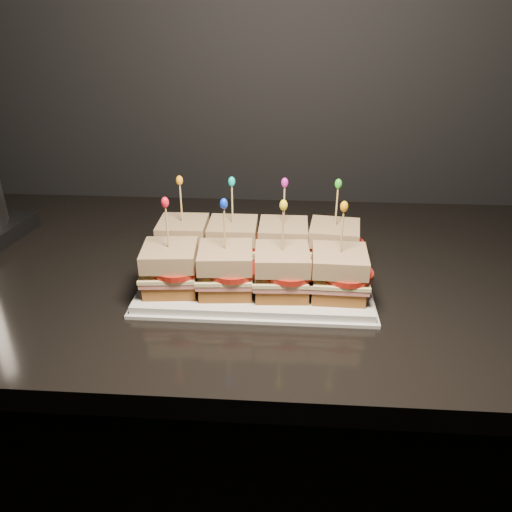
{
  "coord_description": "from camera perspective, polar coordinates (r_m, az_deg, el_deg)",
  "views": [
    {
      "loc": [
        -0.1,
        0.82,
        1.36
      ],
      "look_at": [
        -0.15,
        1.57,
        0.99
      ],
      "focal_mm": 35.0,
      "sensor_mm": 36.0,
      "label": 1
    }
  ],
  "objects": [
    {
      "name": "sandwich_0_ham",
      "position": [
        0.91,
        -8.22,
        1.18
      ],
      "size": [
        0.09,
        0.09,
        0.01
      ],
      "primitive_type": "cube",
      "rotation": [
        0.0,
        0.0,
        0.02
      ],
      "color": "#B9615E",
      "rests_on": "sandwich_0_bread_bot"
    },
    {
      "name": "sandwich_6_bread_bot",
      "position": [
        0.8,
        2.93,
        -3.42
      ],
      "size": [
        0.09,
        0.09,
        0.02
      ],
      "primitive_type": "cube",
      "rotation": [
        0.0,
        0.0,
        0.05
      ],
      "color": "#60350F",
      "rests_on": "platter"
    },
    {
      "name": "sandwich_5_frill",
      "position": [
        0.75,
        -3.7,
        5.99
      ],
      "size": [
        0.01,
        0.01,
        0.02
      ],
      "primitive_type": "ellipsoid",
      "color": "#0B32E3",
      "rests_on": "sandwich_5_pick"
    },
    {
      "name": "sandwich_1_pick",
      "position": [
        0.87,
        -2.73,
        5.67
      ],
      "size": [
        0.0,
        0.0,
        0.09
      ],
      "primitive_type": "cylinder",
      "color": "tan",
      "rests_on": "sandwich_1_bread_top"
    },
    {
      "name": "sandwich_2_pick",
      "position": [
        0.86,
        3.22,
        5.53
      ],
      "size": [
        0.0,
        0.0,
        0.09
      ],
      "primitive_type": "cylinder",
      "color": "tan",
      "rests_on": "sandwich_2_bread_top"
    },
    {
      "name": "sandwich_0_bread_top",
      "position": [
        0.9,
        -8.36,
        3.1
      ],
      "size": [
        0.09,
        0.09,
        0.03
      ],
      "primitive_type": "cube",
      "rotation": [
        0.0,
        0.0,
        0.02
      ],
      "color": "#5D3615",
      "rests_on": "sandwich_0_tomato"
    },
    {
      "name": "sandwich_6_ham",
      "position": [
        0.8,
        2.95,
        -2.46
      ],
      "size": [
        0.1,
        0.09,
        0.01
      ],
      "primitive_type": "cube",
      "rotation": [
        0.0,
        0.0,
        0.05
      ],
      "color": "#B9615E",
      "rests_on": "sandwich_6_bread_bot"
    },
    {
      "name": "sandwich_5_bread_top",
      "position": [
        0.79,
        -3.51,
        -0.12
      ],
      "size": [
        0.09,
        0.09,
        0.03
      ],
      "primitive_type": "cube",
      "rotation": [
        0.0,
        0.0,
        0.08
      ],
      "color": "#5D3615",
      "rests_on": "sandwich_5_tomato"
    },
    {
      "name": "platter",
      "position": [
        0.86,
        -0.0,
        -2.74
      ],
      "size": [
        0.38,
        0.23,
        0.02
      ],
      "primitive_type": "cube",
      "color": "white",
      "rests_on": "granite_slab"
    },
    {
      "name": "sandwich_6_tomato",
      "position": [
        0.78,
        3.85,
        -1.77
      ],
      "size": [
        0.08,
        0.08,
        0.01
      ],
      "primitive_type": "cylinder",
      "color": "#AC1F14",
      "rests_on": "sandwich_6_cheese"
    },
    {
      "name": "sandwich_3_pick",
      "position": [
        0.86,
        9.18,
        5.32
      ],
      "size": [
        0.0,
        0.0,
        0.09
      ],
      "primitive_type": "cylinder",
      "color": "tan",
      "rests_on": "sandwich_3_bread_top"
    },
    {
      "name": "sandwich_4_pick",
      "position": [
        0.78,
        -10.1,
        2.98
      ],
      "size": [
        0.0,
        0.0,
        0.09
      ],
      "primitive_type": "cylinder",
      "color": "tan",
      "rests_on": "sandwich_4_bread_top"
    },
    {
      "name": "sandwich_5_ham",
      "position": [
        0.8,
        -3.44,
        -2.25
      ],
      "size": [
        0.1,
        0.09,
        0.01
      ],
      "primitive_type": "cube",
      "rotation": [
        0.0,
        0.0,
        0.08
      ],
      "color": "#B9615E",
      "rests_on": "sandwich_5_bread_bot"
    },
    {
      "name": "sandwich_6_frill",
      "position": [
        0.74,
        3.17,
        5.84
      ],
      "size": [
        0.01,
        0.01,
        0.02
      ],
      "primitive_type": "ellipsoid",
      "color": "yellow",
      "rests_on": "sandwich_6_pick"
    },
    {
      "name": "sandwich_4_cheese",
      "position": [
        0.81,
        -9.71,
        -1.58
      ],
      "size": [
        0.1,
        0.1,
        0.01
      ],
      "primitive_type": "cube",
      "rotation": [
        0.0,
        0.0,
        0.09
      ],
      "color": "beige",
      "rests_on": "sandwich_4_ham"
    },
    {
      "name": "wall_back",
      "position": [
        1.18,
        9.47,
        25.56
      ],
      "size": [
        4.0,
        0.04,
        2.7
      ],
      "primitive_type": "cube",
      "color": "black",
      "rests_on": "ground"
    },
    {
      "name": "sandwich_7_cheese",
      "position": [
        0.8,
        9.4,
        -2.2
      ],
      "size": [
        0.09,
        0.09,
        0.01
      ],
      "primitive_type": "cube",
      "rotation": [
        0.0,
        0.0,
        -0.03
      ],
      "color": "beige",
      "rests_on": "sandwich_7_ham"
    },
    {
      "name": "sandwich_3_cheese",
      "position": [
        0.89,
        8.85,
        1.09
      ],
      "size": [
        0.1,
        0.1,
        0.01
      ],
      "primitive_type": "cube",
      "rotation": [
        0.0,
        0.0,
        -0.12
      ],
      "color": "beige",
      "rests_on": "sandwich_3_ham"
    },
    {
      "name": "sandwich_2_bread_top",
      "position": [
        0.88,
        3.15,
        2.82
      ],
      "size": [
        0.08,
        0.08,
        0.03
      ],
      "primitive_type": "cube",
      "rotation": [
        0.0,
        0.0,
        -0.01
      ],
      "color": "#5D3615",
      "rests_on": "sandwich_2_tomato"
    },
    {
      "name": "sandwich_3_frill",
      "position": [
        0.85,
        9.39,
        8.16
      ],
      "size": [
        0.01,
        0.01,
        0.02
      ],
      "primitive_type": "ellipsoid",
      "color": "green",
      "rests_on": "sandwich_3_pick"
    },
    {
      "name": "sandwich_7_ham",
      "position": [
        0.8,
        9.36,
        -2.64
      ],
      "size": [
        0.09,
        0.09,
        0.01
      ],
      "primitive_type": "cube",
      "rotation": [
        0.0,
        0.0,
        -0.03
      ],
      "color": "#B9615E",
      "rests_on": "sandwich_7_bread_bot"
    },
    {
      "name": "sandwich_0_bread_bot",
      "position": [
        0.92,
        -8.16,
        0.3
      ],
      "size": [
        0.08,
        0.08,
        0.02
      ],
      "primitive_type": "cube",
      "rotation": [
        0.0,
        0.0,
        0.02
      ],
      "color": "#60350F",
      "rests_on": "platter"
    },
    {
      "name": "sandwich_4_ham",
      "position": [
        0.82,
        -9.67,
        -2.02
      ],
      "size": [
        0.1,
        0.1,
        0.01
      ],
      "primitive_type": "cube",
      "rotation": [
        0.0,
        0.0,
        0.09
      ],
      "color": "#B9615E",
      "rests_on": "sandwich_4_bread_bot"
    },
    {
      "name": "sandwich_5_pick",
      "position": [
        0.77,
        -3.6,
        2.84
      ],
      "size": [
        0.0,
        0.0,
        0.09
      ],
      "primitive_type": "cylinder",
      "color": "tan",
      "rests_on": "sandwich_5_bread_top"
    },
    {
      "name": "sandwich_4_bread_bot",
      "position": [
        0.82,
        -9.59,
        -2.96
      ],
      "size": [
        0.09,
        0.09,
        0.02
      ],
      "primitive_type": "cube",
      "rotation": [
        0.0,
        0.0,
        0.09
      ],
      "color": "#60350F",
      "rests_on": "platter"
    },
    {
      "name": "sandwich_0_tomato",
      "position": [
        0.9,
        -7.6,
        1.83
      ],
      "size": [
        0.08,
        0.08,
        0.01
      ],
      "primitive_type": "cylinder",
      "color": "#AC1F14",
      "rests_on": "sandwich_0_cheese"
    },
    {
      "name": "sandwich_3_bread_bot",
      "position": [
        0.9,
        8.75,
        -0.2
      ],
      "size": [
        0.09,
        0.09,
        0.02
      ],
      "primitive_type": "cube",
      "rotation": [
        0.0,
        0.0,
        -0.12
      ],
      "color": "#60350F",
      "rests_on": "platter"
    },
    {
      "name": "granite_slab",
      "position": [
        0.94,
        4.34,
        -2.1
      ],
      "size": [
        2.51,
        0.72,
        0.04
      ],
      "primitive_type": "cube",
      "color": "black",
      "rests_on": "cabinet"
    },
    {
      "name": "sandwich_2_bread_bot",
      "position": [
        0.9,
        3.07,
        -0.03
      ],
      "size": [
        0.08,
        0.08,
        0.02
      ],
      "primitive_type": "cube",
      "rotation": [
        0.0,
        0.0,
        -0.01
      ],
      "color": "#60350F",
      "rests_on": "platter"
    },
    {
      "name": "sandwich_2_tomato",
      "position": [
        0.88,
        3.89,
        1.52
      ],
      "size": [
        0.08,
        0.08,
        0.01
      ],
      "primitive_type": "cylinder",
      "color": "#AC1F14",
      "rests_on": "sandwich_2_cheese"
    },
    {
      "name": "sandwich_7_bread_bot",
      "position": [
        0.81,
        9.28,
        -3.59
      ],
      "size": [
        0.08,
        0.08,
        0.02
      ],
      "primitive_type": "cube",
      "rotation": [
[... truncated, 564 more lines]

